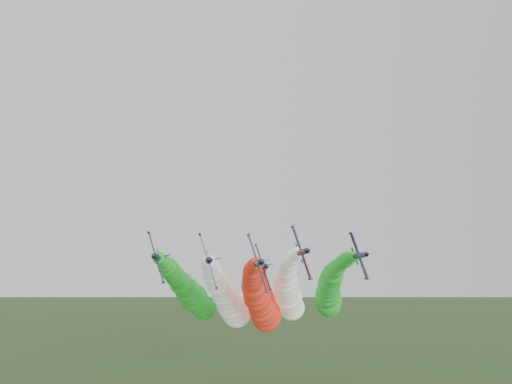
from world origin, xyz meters
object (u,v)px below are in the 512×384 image
(jet_inner_left, at_px, (228,300))
(jet_outer_left, at_px, (191,294))
(jet_lead, at_px, (261,303))
(jet_outer_right, at_px, (330,292))
(jet_trail, at_px, (263,298))
(jet_inner_right, at_px, (289,292))

(jet_inner_left, xyz_separation_m, jet_outer_left, (-10.43, 5.94, 1.57))
(jet_lead, height_order, jet_outer_right, jet_outer_right)
(jet_inner_left, bearing_deg, jet_outer_right, 19.34)
(jet_lead, bearing_deg, jet_outer_right, 37.58)
(jet_lead, height_order, jet_trail, jet_lead)
(jet_outer_left, distance_m, jet_trail, 23.41)
(jet_inner_right, xyz_separation_m, jet_outer_right, (14.40, 12.71, -0.11))
(jet_inner_left, bearing_deg, jet_lead, -38.73)
(jet_lead, relative_size, jet_outer_left, 1.01)
(jet_lead, xyz_separation_m, jet_outer_right, (22.58, 17.38, 2.49))
(jet_outer_right, xyz_separation_m, jet_trail, (-19.62, 4.02, -2.01))
(jet_trail, bearing_deg, jet_outer_right, -11.59)
(jet_lead, xyz_separation_m, jet_inner_left, (-8.20, 6.57, 0.51))
(jet_lead, distance_m, jet_outer_left, 22.54)
(jet_lead, relative_size, jet_outer_right, 1.00)
(jet_inner_left, distance_m, jet_outer_left, 12.11)
(jet_inner_left, relative_size, jet_outer_left, 1.01)
(jet_inner_left, xyz_separation_m, jet_outer_right, (30.78, 10.80, 1.98))
(jet_trail, bearing_deg, jet_inner_left, -126.98)
(jet_outer_left, distance_m, jet_outer_right, 41.50)
(jet_inner_right, relative_size, jet_trail, 1.00)
(jet_inner_right, bearing_deg, jet_outer_left, 163.69)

